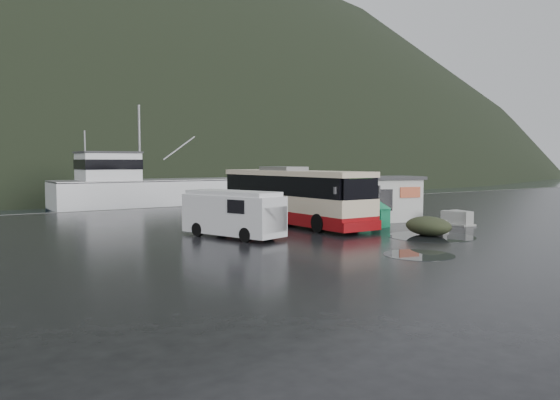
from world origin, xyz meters
TOP-DOWN VIEW (x-y plane):
  - ground at (0.00, 0.00)m, footprint 160.00×160.00m
  - quay_edge at (0.00, 20.00)m, footprint 160.00×0.60m
  - coach_bus at (2.21, 4.15)m, footprint 3.30×12.23m
  - white_van at (-3.61, 1.23)m, footprint 3.32×5.84m
  - waste_bin_left at (5.23, 0.15)m, footprint 1.35×1.35m
  - waste_bin_right at (4.52, 0.63)m, footprint 1.20×1.20m
  - dome_tent at (4.75, -3.88)m, footprint 1.88×2.56m
  - ticket_kiosk at (8.29, 2.08)m, footprint 4.16×3.55m
  - jersey_barrier_a at (5.76, -3.38)m, footprint 0.99×1.53m
  - jersey_barrier_b at (9.65, -1.80)m, footprint 1.23×1.82m
  - jersey_barrier_c at (10.01, -1.95)m, footprint 1.29×1.86m
  - fishing_trawler at (5.38, 29.01)m, footprint 26.74×7.02m
  - puddles at (3.16, -5.18)m, footprint 8.26×6.80m

SIDE VIEW (x-z plane):
  - ground at x=0.00m, z-range 0.00..0.00m
  - quay_edge at x=0.00m, z-range -0.75..0.75m
  - coach_bus at x=2.21m, z-range -1.72..1.72m
  - white_van at x=-3.61m, z-range -1.15..1.15m
  - waste_bin_left at x=5.23m, z-range -0.78..0.78m
  - waste_bin_right at x=4.52m, z-range -0.66..0.66m
  - dome_tent at x=4.75m, z-range -0.49..0.49m
  - ticket_kiosk at x=8.29m, z-range -1.40..1.40m
  - jersey_barrier_a at x=5.76m, z-range -0.35..0.35m
  - jersey_barrier_b at x=9.65m, z-range -0.42..0.42m
  - jersey_barrier_c at x=10.01m, z-range -0.42..0.42m
  - fishing_trawler at x=5.38m, z-range -5.30..5.30m
  - puddles at x=3.16m, z-range 0.00..0.01m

